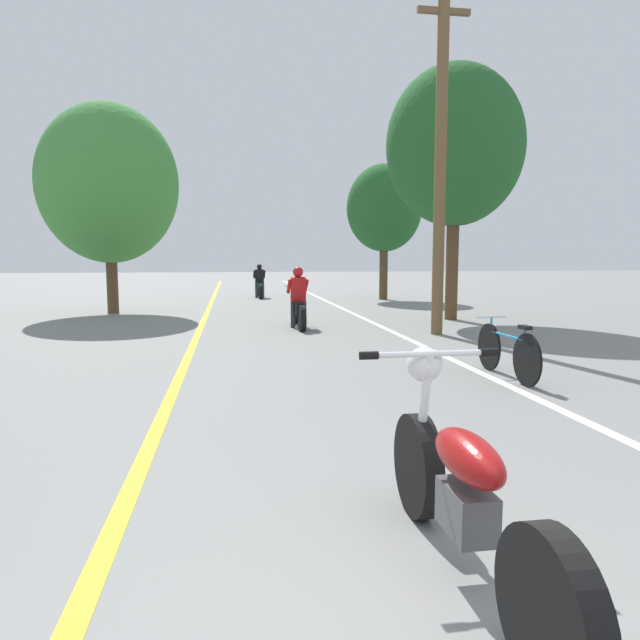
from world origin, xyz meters
TOP-DOWN VIEW (x-y plane):
  - lane_stripe_center at (-1.70, 13.02)m, footprint 0.14×48.00m
  - lane_stripe_edge at (2.50, 13.02)m, footprint 0.14×48.00m
  - utility_pole at (3.33, 9.93)m, footprint 1.10×0.24m
  - roadside_tree_right_near at (4.71, 12.62)m, footprint 3.53×3.18m
  - roadside_tree_right_far at (4.82, 19.78)m, footprint 2.88×2.59m
  - roadside_tree_left at (-4.41, 15.80)m, footprint 3.94×3.55m
  - motorcycle_foreground at (0.18, 1.08)m, footprint 0.85×2.18m
  - motorcycle_rider_lead at (0.56, 11.57)m, footprint 0.50×2.08m
  - motorcycle_rider_far at (0.14, 21.42)m, footprint 0.50×2.06m
  - bicycle_parked at (2.71, 5.58)m, footprint 0.44×1.76m

SIDE VIEW (x-z plane):
  - lane_stripe_center at x=-1.70m, z-range 0.00..0.01m
  - lane_stripe_edge at x=2.50m, z-range 0.00..0.01m
  - bicycle_parked at x=2.71m, z-range -0.03..0.77m
  - motorcycle_foreground at x=0.18m, z-range -0.10..1.01m
  - motorcycle_rider_far at x=0.14m, z-range -0.17..1.18m
  - motorcycle_rider_lead at x=0.56m, z-range -0.17..1.24m
  - roadside_tree_right_far at x=4.82m, z-range 0.89..6.03m
  - utility_pole at x=3.33m, z-range 0.09..7.23m
  - roadside_tree_left at x=-4.41m, z-range 0.72..6.71m
  - roadside_tree_right_near at x=4.71m, z-range 1.19..7.67m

